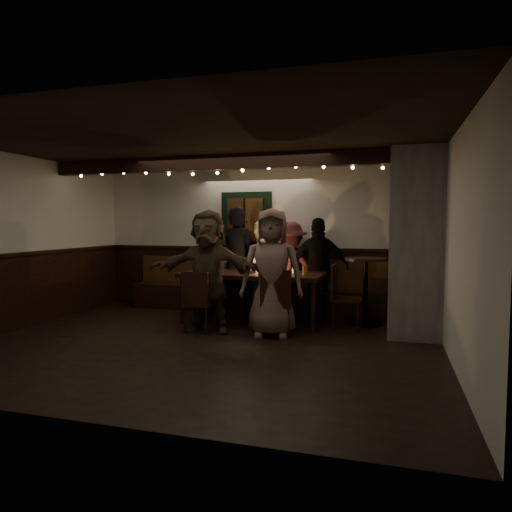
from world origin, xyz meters
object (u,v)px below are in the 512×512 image
(chair_near_right, at_px, (276,299))
(person_f, at_px, (208,271))
(dining_table, at_px, (252,277))
(high_top, at_px, (366,282))
(chair_end, at_px, (341,293))
(person_c, at_px, (260,267))
(chair_near_left, at_px, (198,299))
(person_d, at_px, (290,269))
(person_g, at_px, (272,273))
(person_b, at_px, (237,260))
(person_a, at_px, (217,267))
(person_e, at_px, (319,268))

(chair_near_right, distance_m, person_f, 1.08)
(dining_table, relative_size, high_top, 2.14)
(chair_near_right, height_order, chair_end, chair_end)
(dining_table, xyz_separation_m, person_c, (-0.08, 0.76, 0.08))
(chair_near_left, bearing_deg, high_top, 29.86)
(person_d, distance_m, person_g, 1.54)
(chair_near_left, distance_m, person_b, 1.67)
(high_top, bearing_deg, person_a, 174.06)
(dining_table, distance_m, person_b, 0.87)
(person_c, bearing_deg, person_d, 162.77)
(person_e, bearing_deg, person_g, 62.68)
(person_a, distance_m, person_e, 1.81)
(chair_end, relative_size, person_g, 0.54)
(chair_near_left, distance_m, person_e, 2.23)
(dining_table, relative_size, person_a, 1.39)
(person_d, relative_size, person_g, 0.90)
(chair_near_left, xyz_separation_m, chair_end, (1.94, 0.88, 0.04))
(person_e, bearing_deg, chair_near_right, 65.11)
(chair_near_left, height_order, person_e, person_e)
(chair_near_right, bearing_deg, person_b, 126.04)
(person_c, bearing_deg, chair_end, 133.38)
(person_d, xyz_separation_m, person_e, (0.51, -0.07, 0.04))
(person_a, bearing_deg, chair_end, 157.90)
(dining_table, height_order, person_f, person_f)
(dining_table, relative_size, chair_near_left, 2.49)
(person_a, bearing_deg, person_e, 176.59)
(person_d, relative_size, person_e, 0.96)
(chair_end, distance_m, person_f, 2.01)
(person_b, xyz_separation_m, person_f, (0.05, -1.47, -0.05))
(person_e, bearing_deg, dining_table, 25.26)
(high_top, distance_m, person_f, 2.48)
(chair_end, xyz_separation_m, person_f, (-1.84, -0.74, 0.35))
(chair_near_left, height_order, person_f, person_f)
(chair_near_left, distance_m, person_g, 1.13)
(chair_near_left, distance_m, person_d, 1.98)
(person_e, bearing_deg, person_d, -18.59)
(chair_near_right, bearing_deg, high_top, 45.13)
(person_c, bearing_deg, person_a, -9.56)
(chair_near_left, height_order, person_d, person_d)
(person_c, bearing_deg, chair_near_left, 56.83)
(chair_near_left, distance_m, chair_near_right, 1.13)
(person_g, bearing_deg, person_d, 83.50)
(chair_near_left, distance_m, high_top, 2.63)
(chair_end, relative_size, person_a, 0.60)
(person_d, distance_m, person_f, 1.79)
(chair_near_left, xyz_separation_m, person_f, (0.10, 0.15, 0.38))
(high_top, height_order, person_b, person_b)
(dining_table, bearing_deg, person_g, -56.43)
(person_e, bearing_deg, chair_near_left, 36.81)
(person_d, xyz_separation_m, person_g, (0.07, -1.54, 0.09))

